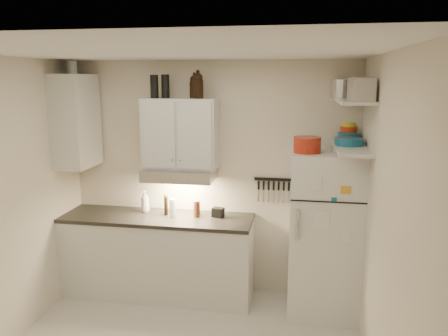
# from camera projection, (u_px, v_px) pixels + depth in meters

# --- Properties ---
(ceiling) EXTENTS (3.20, 3.00, 0.02)m
(ceiling) POSITION_uv_depth(u_px,v_px,m) (170.00, 50.00, 3.21)
(ceiling) COLOR white
(ceiling) RESTS_ON ground
(back_wall) EXTENTS (3.20, 0.02, 2.60)m
(back_wall) POSITION_uv_depth(u_px,v_px,m) (211.00, 178.00, 4.93)
(back_wall) COLOR beige
(back_wall) RESTS_ON ground
(right_wall) EXTENTS (0.02, 3.00, 2.60)m
(right_wall) POSITION_uv_depth(u_px,v_px,m) (386.00, 232.00, 3.20)
(right_wall) COLOR beige
(right_wall) RESTS_ON ground
(base_cabinet) EXTENTS (2.10, 0.60, 0.88)m
(base_cabinet) POSITION_uv_depth(u_px,v_px,m) (158.00, 257.00, 4.89)
(base_cabinet) COLOR silver
(base_cabinet) RESTS_ON floor
(countertop) EXTENTS (2.10, 0.62, 0.04)m
(countertop) POSITION_uv_depth(u_px,v_px,m) (157.00, 218.00, 4.80)
(countertop) COLOR black
(countertop) RESTS_ON base_cabinet
(upper_cabinet) EXTENTS (0.80, 0.33, 0.75)m
(upper_cabinet) POSITION_uv_depth(u_px,v_px,m) (181.00, 133.00, 4.70)
(upper_cabinet) COLOR silver
(upper_cabinet) RESTS_ON back_wall
(side_cabinet) EXTENTS (0.33, 0.55, 1.00)m
(side_cabinet) POSITION_uv_depth(u_px,v_px,m) (76.00, 121.00, 4.73)
(side_cabinet) COLOR silver
(side_cabinet) RESTS_ON left_wall
(range_hood) EXTENTS (0.76, 0.46, 0.12)m
(range_hood) POSITION_uv_depth(u_px,v_px,m) (180.00, 174.00, 4.73)
(range_hood) COLOR silver
(range_hood) RESTS_ON back_wall
(fridge) EXTENTS (0.70, 0.68, 1.70)m
(fridge) POSITION_uv_depth(u_px,v_px,m) (324.00, 233.00, 4.47)
(fridge) COLOR silver
(fridge) RESTS_ON floor
(shelf_hi) EXTENTS (0.30, 0.95, 0.03)m
(shelf_hi) POSITION_uv_depth(u_px,v_px,m) (354.00, 101.00, 4.04)
(shelf_hi) COLOR silver
(shelf_hi) RESTS_ON right_wall
(shelf_lo) EXTENTS (0.30, 0.95, 0.03)m
(shelf_lo) POSITION_uv_depth(u_px,v_px,m) (351.00, 148.00, 4.13)
(shelf_lo) COLOR silver
(shelf_lo) RESTS_ON right_wall
(knife_strip) EXTENTS (0.42, 0.02, 0.03)m
(knife_strip) POSITION_uv_depth(u_px,v_px,m) (273.00, 179.00, 4.78)
(knife_strip) COLOR black
(knife_strip) RESTS_ON back_wall
(dutch_oven) EXTENTS (0.29, 0.29, 0.15)m
(dutch_oven) POSITION_uv_depth(u_px,v_px,m) (307.00, 145.00, 4.21)
(dutch_oven) COLOR #9E2312
(dutch_oven) RESTS_ON fridge
(book_stack) EXTENTS (0.18, 0.22, 0.07)m
(book_stack) POSITION_uv_depth(u_px,v_px,m) (353.00, 151.00, 4.07)
(book_stack) COLOR gold
(book_stack) RESTS_ON fridge
(spice_jar) EXTENTS (0.06, 0.06, 0.09)m
(spice_jar) POSITION_uv_depth(u_px,v_px,m) (336.00, 148.00, 4.22)
(spice_jar) COLOR silver
(spice_jar) RESTS_ON fridge
(stock_pot) EXTENTS (0.33, 0.33, 0.18)m
(stock_pot) POSITION_uv_depth(u_px,v_px,m) (343.00, 89.00, 4.38)
(stock_pot) COLOR silver
(stock_pot) RESTS_ON shelf_hi
(tin_a) EXTENTS (0.22, 0.20, 0.20)m
(tin_a) POSITION_uv_depth(u_px,v_px,m) (364.00, 88.00, 3.96)
(tin_a) COLOR #AAAAAD
(tin_a) RESTS_ON shelf_hi
(tin_b) EXTENTS (0.22, 0.22, 0.19)m
(tin_b) POSITION_uv_depth(u_px,v_px,m) (361.00, 90.00, 3.68)
(tin_b) COLOR #AAAAAD
(tin_b) RESTS_ON shelf_hi
(bowl_teal) EXTENTS (0.22, 0.22, 0.09)m
(bowl_teal) POSITION_uv_depth(u_px,v_px,m) (348.00, 137.00, 4.47)
(bowl_teal) COLOR #165C7C
(bowl_teal) RESTS_ON shelf_lo
(bowl_orange) EXTENTS (0.17, 0.17, 0.05)m
(bowl_orange) POSITION_uv_depth(u_px,v_px,m) (348.00, 129.00, 4.55)
(bowl_orange) COLOR red
(bowl_orange) RESTS_ON bowl_teal
(bowl_yellow) EXTENTS (0.14, 0.14, 0.04)m
(bowl_yellow) POSITION_uv_depth(u_px,v_px,m) (349.00, 124.00, 4.54)
(bowl_yellow) COLOR yellow
(bowl_yellow) RESTS_ON bowl_orange
(plates) EXTENTS (0.35, 0.35, 0.07)m
(plates) POSITION_uv_depth(u_px,v_px,m) (349.00, 142.00, 4.19)
(plates) COLOR #165C7C
(plates) RESTS_ON shelf_lo
(growler_a) EXTENTS (0.11, 0.11, 0.25)m
(growler_a) POSITION_uv_depth(u_px,v_px,m) (194.00, 86.00, 4.58)
(growler_a) COLOR black
(growler_a) RESTS_ON upper_cabinet
(growler_b) EXTENTS (0.14, 0.14, 0.27)m
(growler_b) POSITION_uv_depth(u_px,v_px,m) (198.00, 85.00, 4.52)
(growler_b) COLOR black
(growler_b) RESTS_ON upper_cabinet
(thermos_a) EXTENTS (0.11, 0.11, 0.25)m
(thermos_a) POSITION_uv_depth(u_px,v_px,m) (165.00, 86.00, 4.60)
(thermos_a) COLOR black
(thermos_a) RESTS_ON upper_cabinet
(thermos_b) EXTENTS (0.09, 0.09, 0.24)m
(thermos_b) POSITION_uv_depth(u_px,v_px,m) (154.00, 87.00, 4.58)
(thermos_b) COLOR black
(thermos_b) RESTS_ON upper_cabinet
(side_jar) EXTENTS (0.13, 0.13, 0.14)m
(side_jar) POSITION_uv_depth(u_px,v_px,m) (72.00, 67.00, 4.65)
(side_jar) COLOR silver
(side_jar) RESTS_ON side_cabinet
(soap_bottle) EXTENTS (0.13, 0.13, 0.28)m
(soap_bottle) POSITION_uv_depth(u_px,v_px,m) (145.00, 200.00, 4.92)
(soap_bottle) COLOR silver
(soap_bottle) RESTS_ON countertop
(pepper_mill) EXTENTS (0.06, 0.06, 0.18)m
(pepper_mill) POSITION_uv_depth(u_px,v_px,m) (196.00, 209.00, 4.75)
(pepper_mill) COLOR #5B321B
(pepper_mill) RESTS_ON countertop
(oil_bottle) EXTENTS (0.05, 0.05, 0.23)m
(oil_bottle) POSITION_uv_depth(u_px,v_px,m) (166.00, 204.00, 4.85)
(oil_bottle) COLOR #375C17
(oil_bottle) RESTS_ON countertop
(vinegar_bottle) EXTENTS (0.05, 0.05, 0.21)m
(vinegar_bottle) POSITION_uv_depth(u_px,v_px,m) (166.00, 206.00, 4.82)
(vinegar_bottle) COLOR black
(vinegar_bottle) RESTS_ON countertop
(clear_bottle) EXTENTS (0.07, 0.07, 0.20)m
(clear_bottle) POSITION_uv_depth(u_px,v_px,m) (173.00, 208.00, 4.75)
(clear_bottle) COLOR silver
(clear_bottle) RESTS_ON countertop
(red_jar) EXTENTS (0.09, 0.09, 0.15)m
(red_jar) POSITION_uv_depth(u_px,v_px,m) (197.00, 208.00, 4.84)
(red_jar) COLOR #9E2312
(red_jar) RESTS_ON countertop
(caddy) EXTENTS (0.14, 0.12, 0.10)m
(caddy) POSITION_uv_depth(u_px,v_px,m) (218.00, 212.00, 4.76)
(caddy) COLOR black
(caddy) RESTS_ON countertop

